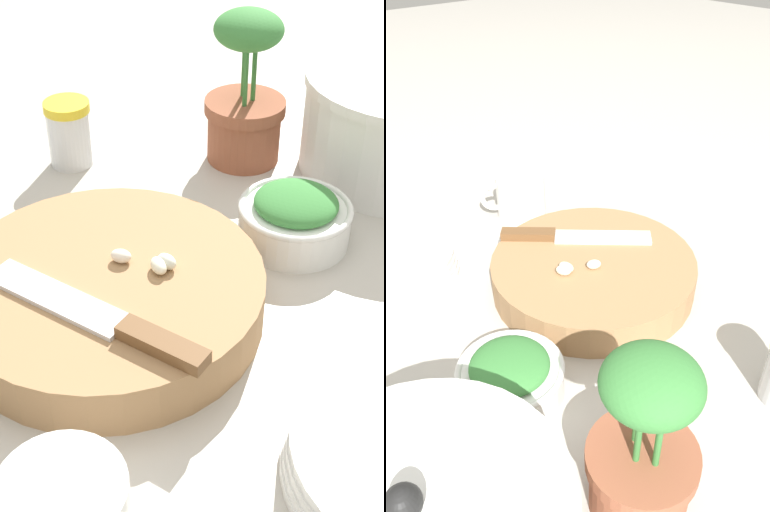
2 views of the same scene
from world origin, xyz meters
TOP-DOWN VIEW (x-y plane):
  - ground_plane at (0.00, 0.00)m, footprint 5.00×5.00m
  - cutting_board at (-0.02, -0.08)m, footprint 0.30×0.30m
  - chef_knife at (0.05, -0.08)m, footprint 0.18×0.19m
  - garlic_cloves at (-0.02, -0.04)m, footprint 0.05×0.07m
  - herb_bowl at (-0.11, 0.13)m, footprint 0.13×0.13m
  - coffee_mug at (0.23, -0.12)m, footprint 0.09×0.11m
  - plate_stack at (0.21, 0.14)m, footprint 0.21×0.21m
  - potted_herb at (-0.29, 0.12)m, footprint 0.10×0.10m

SIDE VIEW (x-z plane):
  - ground_plane at x=0.00m, z-range 0.00..0.00m
  - plate_stack at x=0.21m, z-range 0.00..0.04m
  - cutting_board at x=-0.02m, z-range 0.00..0.05m
  - herb_bowl at x=-0.11m, z-range 0.00..0.06m
  - coffee_mug at x=0.23m, z-range 0.00..0.08m
  - chef_knife at x=0.05m, z-range 0.05..0.06m
  - garlic_cloves at x=-0.02m, z-range 0.05..0.06m
  - potted_herb at x=-0.29m, z-range -0.02..0.18m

